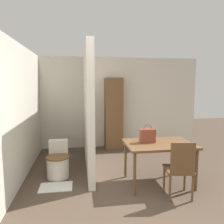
{
  "coord_description": "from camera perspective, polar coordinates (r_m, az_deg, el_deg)",
  "views": [
    {
      "loc": [
        -0.93,
        -2.3,
        1.78
      ],
      "look_at": [
        -0.31,
        1.82,
        1.24
      ],
      "focal_mm": 35.0,
      "sensor_mm": 36.0,
      "label": 1
    }
  ],
  "objects": [
    {
      "name": "wall_back",
      "position": [
        6.19,
        0.05,
        2.49
      ],
      "size": [
        4.93,
        0.12,
        2.5
      ],
      "color": "beige",
      "rests_on": "ground_plane"
    },
    {
      "name": "dining_table",
      "position": [
        3.98,
        12.19,
        -8.99
      ],
      "size": [
        1.18,
        0.81,
        0.75
      ],
      "color": "brown",
      "rests_on": "ground_plane"
    },
    {
      "name": "wooden_cabinet",
      "position": [
        5.96,
        0.44,
        -0.41
      ],
      "size": [
        0.47,
        0.39,
        1.94
      ],
      "color": "brown",
      "rests_on": "ground_plane"
    },
    {
      "name": "toilet",
      "position": [
        4.44,
        -13.91,
        -12.67
      ],
      "size": [
        0.44,
        0.59,
        0.66
      ],
      "color": "silver",
      "rests_on": "ground_plane"
    },
    {
      "name": "handbag",
      "position": [
        3.92,
        9.25,
        -6.09
      ],
      "size": [
        0.27,
        0.12,
        0.32
      ],
      "color": "brown",
      "rests_on": "dining_table"
    },
    {
      "name": "wall_left",
      "position": [
        4.34,
        -23.19,
        -0.2
      ],
      "size": [
        0.12,
        4.74,
        2.5
      ],
      "color": "beige",
      "rests_on": "ground_plane"
    },
    {
      "name": "bath_mat",
      "position": [
        4.1,
        -14.43,
        -18.43
      ],
      "size": [
        0.56,
        0.37,
        0.01
      ],
      "color": "silver",
      "rests_on": "ground_plane"
    },
    {
      "name": "wooden_chair",
      "position": [
        3.62,
        17.31,
        -13.7
      ],
      "size": [
        0.46,
        0.46,
        0.92
      ],
      "rotation": [
        0.0,
        0.0,
        -0.13
      ],
      "color": "brown",
      "rests_on": "ground_plane"
    },
    {
      "name": "partition_wall",
      "position": [
        4.77,
        -6.31,
        0.99
      ],
      "size": [
        0.12,
        2.59,
        2.5
      ],
      "color": "beige",
      "rests_on": "ground_plane"
    }
  ]
}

